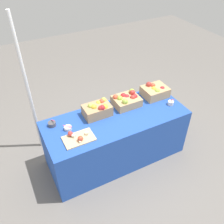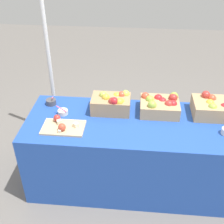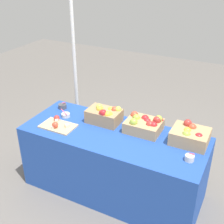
{
  "view_description": "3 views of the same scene",
  "coord_description": "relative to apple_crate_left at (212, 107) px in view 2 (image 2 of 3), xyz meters",
  "views": [
    {
      "loc": [
        -1.17,
        -2.15,
        2.77
      ],
      "look_at": [
        -0.07,
        -0.01,
        0.86
      ],
      "focal_mm": 39.17,
      "sensor_mm": 36.0,
      "label": 1
    },
    {
      "loc": [
        0.03,
        -2.13,
        2.26
      ],
      "look_at": [
        -0.18,
        0.07,
        0.79
      ],
      "focal_mm": 46.97,
      "sensor_mm": 36.0,
      "label": 2
    },
    {
      "loc": [
        1.17,
        -2.32,
        2.36
      ],
      "look_at": [
        -0.03,
        0.02,
        0.97
      ],
      "focal_mm": 48.11,
      "sensor_mm": 36.0,
      "label": 3
    }
  ],
  "objects": [
    {
      "name": "tent_pole",
      "position": [
        -1.65,
        0.54,
        0.19
      ],
      "size": [
        0.04,
        0.04,
        2.03
      ],
      "primitive_type": "cylinder",
      "color": "white",
      "rests_on": "ground_plane"
    },
    {
      "name": "ground_plane",
      "position": [
        -0.73,
        -0.18,
        -0.82
      ],
      "size": [
        10.0,
        10.0,
        0.0
      ],
      "primitive_type": "plane",
      "color": "slate"
    },
    {
      "name": "cutting_board_front",
      "position": [
        -1.31,
        -0.33,
        -0.06
      ],
      "size": [
        0.36,
        0.23,
        0.08
      ],
      "color": "#D1B284",
      "rests_on": "table"
    },
    {
      "name": "apple_crate_right",
      "position": [
        -0.91,
        -0.02,
        0.01
      ],
      "size": [
        0.36,
        0.24,
        0.19
      ],
      "color": "tan",
      "rests_on": "table"
    },
    {
      "name": "apple_crate_middle",
      "position": [
        -0.47,
        0.01,
        -0.0
      ],
      "size": [
        0.35,
        0.29,
        0.18
      ],
      "color": "tan",
      "rests_on": "table"
    },
    {
      "name": "apple_crate_left",
      "position": [
        0.0,
        0.0,
        0.0
      ],
      "size": [
        0.35,
        0.29,
        0.19
      ],
      "color": "tan",
      "rests_on": "table"
    },
    {
      "name": "sample_bowl_near",
      "position": [
        -1.36,
        -0.11,
        -0.06
      ],
      "size": [
        0.1,
        0.09,
        0.09
      ],
      "color": "silver",
      "rests_on": "table"
    },
    {
      "name": "table",
      "position": [
        -0.73,
        -0.18,
        -0.45
      ],
      "size": [
        1.9,
        0.76,
        0.74
      ],
      "primitive_type": "cube",
      "color": "#234CAD",
      "rests_on": "ground_plane"
    },
    {
      "name": "sample_bowl_far",
      "position": [
        -1.51,
        0.04,
        -0.05
      ],
      "size": [
        0.1,
        0.1,
        0.1
      ],
      "color": "#4C4C51",
      "rests_on": "table"
    }
  ]
}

